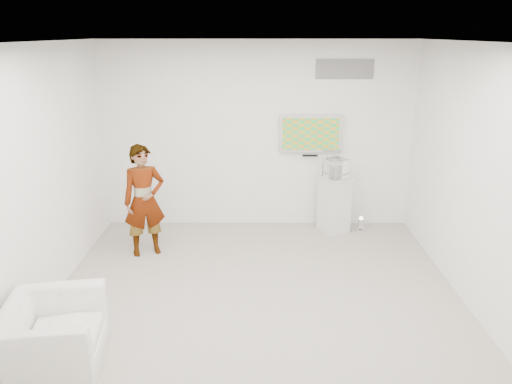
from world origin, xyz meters
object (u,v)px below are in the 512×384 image
armchair (53,336)px  pedestal (334,204)px  person (144,201)px  tv (310,134)px  floor_uplight (361,224)px

armchair → pedestal: size_ratio=1.12×
person → armchair: person is taller
tv → floor_uplight: bearing=-22.0°
tv → pedestal: size_ratio=1.11×
pedestal → tv: bearing=143.3°
tv → pedestal: bearing=-36.7°
floor_uplight → pedestal: bearing=174.1°
armchair → pedestal: bearing=-50.0°
tv → armchair: bearing=-126.5°
pedestal → armchair: bearing=-132.4°
tv → person: 2.82m
pedestal → floor_uplight: size_ratio=3.67×
pedestal → person: bearing=-162.9°
tv → person: tv is taller
floor_uplight → armchair: bearing=-136.5°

